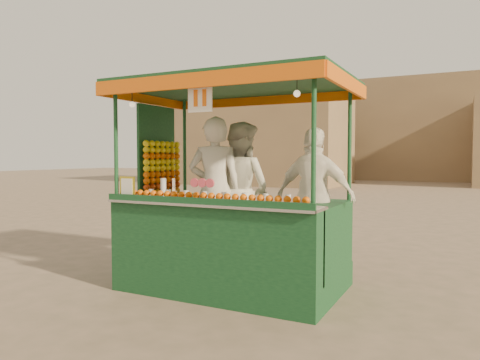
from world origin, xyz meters
The scene contains 7 objects.
ground centered at (0.00, 0.00, 0.00)m, with size 90.00×90.00×0.00m, color brown.
building_left centered at (-9.00, 20.00, 3.00)m, with size 10.00×6.00×6.00m, color #8B6F4F.
building_center centered at (-2.00, 30.00, 3.50)m, with size 14.00×7.00×7.00m, color #8B6F4F.
juice_cart centered at (-0.44, -0.33, 0.84)m, with size 2.85×1.85×2.59m.
vendor_left centered at (-0.63, -0.25, 1.23)m, with size 0.79×0.65×1.86m.
vendor_middle centered at (-0.44, 0.11, 1.21)m, with size 1.05×0.92×1.81m.
vendor_right centered at (0.57, 0.12, 1.16)m, with size 1.03×0.49×1.72m.
Camera 1 is at (2.24, -5.23, 1.66)m, focal length 33.76 mm.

